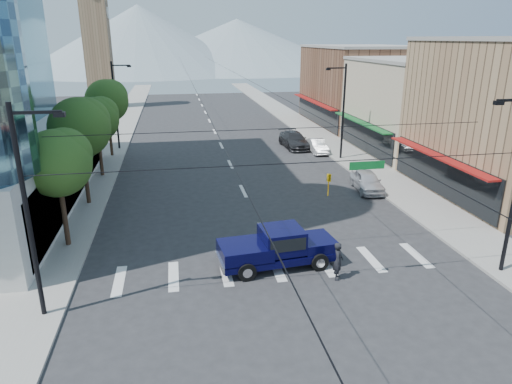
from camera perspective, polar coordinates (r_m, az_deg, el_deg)
The scene contains 20 objects.
ground at distance 22.53m, azimuth 3.87°, elevation -11.12°, with size 160.00×160.00×0.00m, color #28282B.
sidewalk_left at distance 60.38m, azimuth -16.88°, elevation 7.29°, with size 4.00×120.00×0.15m, color gray.
sidewalk_right at distance 62.31m, azimuth 5.79°, elevation 8.32°, with size 4.00×120.00×0.15m, color gray.
shop_mid at distance 50.09m, azimuth 20.07°, elevation 9.91°, with size 12.00×14.00×9.00m, color tan.
shop_far at distance 64.28m, azimuth 12.99°, elevation 12.70°, with size 12.00×18.00×10.00m, color brown.
clock_tower at distance 81.76m, azimuth -19.24°, elevation 17.33°, with size 4.80×4.80×20.40m.
mountain_left at distance 169.23m, azimuth -14.33°, elevation 18.08°, with size 80.00×80.00×22.00m, color gray.
mountain_right at distance 180.67m, azimuth -2.38°, elevation 17.98°, with size 90.00×90.00×18.00m, color gray.
tree_near at distance 26.50m, azimuth -23.34°, elevation 3.63°, with size 3.65×3.64×6.71m.
tree_midnear at distance 33.09m, azimuth -20.94°, elevation 7.74°, with size 4.09×4.09×7.52m.
tree_midfar at distance 39.99m, azimuth -19.14°, elevation 8.76°, with size 3.65×3.64×6.71m.
tree_far at distance 46.77m, azimuth -18.01°, elevation 10.93°, with size 4.09×4.09×7.52m.
signal_rig at distance 19.76m, azimuth 5.40°, elevation -0.73°, with size 21.80×0.20×9.00m.
lamp_pole_nw at distance 49.66m, azimuth -17.06°, elevation 10.66°, with size 2.00×0.25×9.00m.
lamp_pole_ne at distance 44.24m, azimuth 10.72°, elevation 10.26°, with size 2.00×0.25×9.00m.
pickup_truck at distance 23.46m, azimuth 2.65°, elevation -6.86°, with size 6.27×2.84×2.06m.
pedestrian at distance 22.64m, azimuth 10.23°, elevation -8.49°, with size 0.70×0.46×1.91m, color black.
parked_car_near at distance 36.06m, azimuth 13.70°, elevation 1.34°, with size 1.81×4.49×1.53m, color silver.
parked_car_mid at distance 47.41m, azimuth 7.69°, elevation 5.72°, with size 1.44×4.13×1.36m, color white.
parked_car_far at distance 49.31m, azimuth 4.78°, elevation 6.50°, with size 2.32×5.70×1.65m, color #2B2A2C.
Camera 1 is at (-4.92, -18.93, 11.18)m, focal length 32.00 mm.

